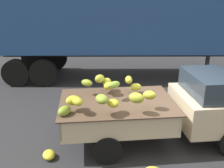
% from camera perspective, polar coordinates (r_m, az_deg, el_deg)
% --- Properties ---
extents(ground, '(220.00, 220.00, 0.00)m').
position_cam_1_polar(ground, '(6.71, 11.06, -12.41)').
color(ground, '#28282B').
extents(curb_strip, '(80.00, 0.80, 0.16)m').
position_cam_1_polar(curb_strip, '(15.78, 3.23, 7.11)').
color(curb_strip, gray).
rests_on(curb_strip, ground).
extents(pickup_truck, '(4.91, 2.17, 1.70)m').
position_cam_1_polar(pickup_truck, '(6.67, 17.39, -4.56)').
color(pickup_truck, '#CCB793').
rests_on(pickup_truck, ground).
extents(semi_trailer, '(12.07, 2.95, 3.95)m').
position_cam_1_polar(semi_trailer, '(10.91, 4.44, 14.51)').
color(semi_trailer, navy).
rests_on(semi_trailer, ground).
extents(fallen_banana_bunch_near_tailgate, '(0.36, 0.41, 0.17)m').
position_cam_1_polar(fallen_banana_bunch_near_tailgate, '(6.13, -13.93, -15.09)').
color(fallen_banana_bunch_near_tailgate, yellow).
rests_on(fallen_banana_bunch_near_tailgate, ground).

